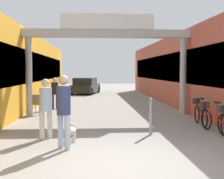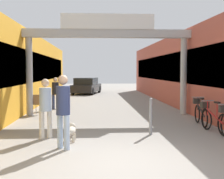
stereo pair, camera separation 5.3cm
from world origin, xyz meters
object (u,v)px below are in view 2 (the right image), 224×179
Objects in this scene: bicycle_black_third at (200,113)px; bollard_post_metal at (151,116)px; bicycle_red_second at (213,118)px; dog_on_leash at (71,131)px; pedestrian_companion at (46,105)px; pedestrian_with_dog at (63,106)px; parked_car_black at (86,86)px; pedestrian_carrying_crate at (55,91)px; cafe_chair_wood_nearer at (37,102)px.

bollard_post_metal is at bearing -142.53° from bicycle_black_third.
dog_on_leash is at bearing -167.62° from bicycle_red_second.
pedestrian_companion is 5.51m from bicycle_black_third.
pedestrian_with_dog is 4.86m from bicycle_red_second.
parked_car_black is (-2.31, 16.85, 0.08)m from bollard_post_metal.
bollard_post_metal is (3.07, 0.36, -0.41)m from pedestrian_companion.
bicycle_black_third is 2.60m from bollard_post_metal.
pedestrian_carrying_crate is 0.94× the size of bicycle_black_third.
pedestrian_companion is at bearing -85.39° from pedestrian_carrying_crate.
pedestrian_carrying_crate reaches higher than parked_car_black.
pedestrian_carrying_crate is at bearing 94.61° from pedestrian_companion.
dog_on_leash is at bearing -90.04° from parked_car_black.
pedestrian_with_dog reaches higher than bicycle_red_second.
pedestrian_companion reaches higher than pedestrian_carrying_crate.
parked_car_black reaches higher than bicycle_red_second.
parked_car_black reaches higher than bollard_post_metal.
parked_car_black is (-4.37, 15.27, 0.21)m from bicycle_black_third.
bicycle_red_second is at bearing 6.87° from pedestrian_companion.
pedestrian_companion is at bearing -173.13° from bicycle_red_second.
pedestrian_with_dog is at bearing -157.59° from bicycle_red_second.
pedestrian_companion reaches higher than bicycle_black_third.
pedestrian_carrying_crate is (-0.55, 6.82, -0.07)m from pedestrian_companion.
pedestrian_carrying_crate is 7.41m from bollard_post_metal.
pedestrian_companion is at bearing -173.25° from bollard_post_metal.
bicycle_red_second is (4.46, 1.84, -0.61)m from pedestrian_with_dog.
parked_car_black is (1.31, 10.40, -0.25)m from pedestrian_carrying_crate.
pedestrian_companion reaches higher than dog_on_leash.
cafe_chair_wood_nearer is at bearing 105.91° from pedestrian_with_dog.
bollard_post_metal is (-2.06, -1.58, 0.12)m from bicycle_black_third.
bicycle_black_third is at bearing 35.08° from pedestrian_with_dog.
bollard_post_metal is (2.46, 1.59, -0.49)m from pedestrian_with_dog.
pedestrian_companion is 1.07× the size of pedestrian_carrying_crate.
bicycle_red_second reaches higher than cafe_chair_wood_nearer.
pedestrian_with_dog is 2.04× the size of cafe_chair_wood_nearer.
dog_on_leash is at bearing -79.73° from pedestrian_carrying_crate.
bollard_post_metal is at bearing 32.96° from pedestrian_with_dog.
bollard_post_metal is 6.10m from cafe_chair_wood_nearer.
bicycle_black_third is (4.39, 2.28, 0.15)m from dog_on_leash.
bicycle_red_second is at bearing -92.56° from bicycle_black_third.
bicycle_black_third is at bearing 87.44° from bicycle_red_second.
pedestrian_with_dog is 1.38m from pedestrian_companion.
dog_on_leash is 2.44m from bollard_post_metal.
pedestrian_companion is at bearing -159.24° from bicycle_black_third.
pedestrian_companion is 6.84m from pedestrian_carrying_crate.
pedestrian_carrying_crate is 1.43× the size of bollard_post_metal.
pedestrian_with_dog is 2.89× the size of dog_on_leash.
dog_on_leash is 17.55m from parked_car_black.
bicycle_black_third is at bearing 37.47° from bollard_post_metal.
bicycle_red_second is at bearing -34.16° from cafe_chair_wood_nearer.
bollard_post_metal is 0.26× the size of parked_car_black.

